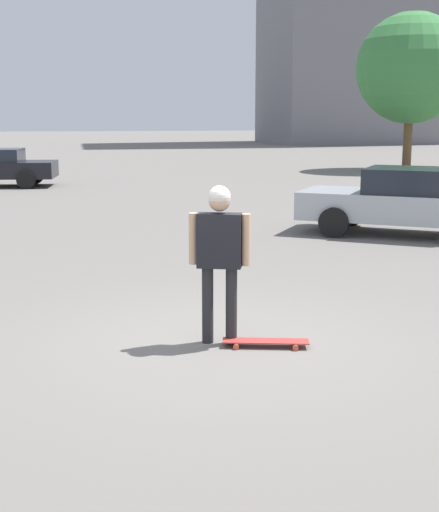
% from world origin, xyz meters
% --- Properties ---
extents(ground_plane, '(220.00, 220.00, 0.00)m').
position_xyz_m(ground_plane, '(0.00, 0.00, 0.00)').
color(ground_plane, slate).
extents(person, '(0.64, 0.35, 1.75)m').
position_xyz_m(person, '(0.00, 0.00, 1.10)').
color(person, '#262628').
rests_on(person, ground_plane).
extents(skateboard, '(0.96, 0.43, 0.07)m').
position_xyz_m(skateboard, '(-0.47, 0.23, 0.06)').
color(skateboard, '#A5332D').
rests_on(skateboard, ground_plane).
extents(car_parked_near, '(4.75, 3.99, 1.41)m').
position_xyz_m(car_parked_near, '(-5.39, -6.31, 0.73)').
color(car_parked_near, '#ADB2B7').
rests_on(car_parked_near, ground_plane).
extents(tree_distant, '(4.95, 4.95, 7.04)m').
position_xyz_m(tree_distant, '(-13.51, -23.24, 4.56)').
color(tree_distant, brown).
rests_on(tree_distant, ground_plane).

